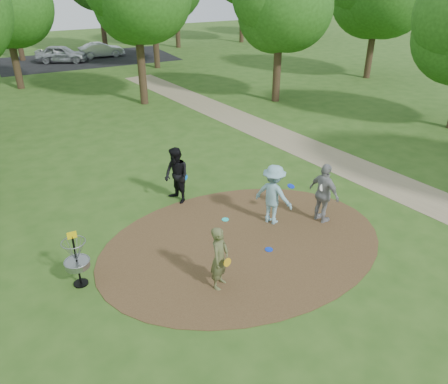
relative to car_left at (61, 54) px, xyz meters
name	(u,v)px	position (x,y,z in m)	size (l,w,h in m)	color
ground	(243,243)	(0.19, -29.52, -0.68)	(100.00, 100.00, 0.00)	#2D5119
dirt_clearing	(243,243)	(0.19, -29.52, -0.67)	(8.40, 8.40, 0.02)	#47301C
footpath	(365,173)	(6.69, -27.52, -0.68)	(2.00, 40.00, 0.01)	#8C7A5B
parking_lot	(89,59)	(2.19, 0.48, -0.68)	(14.00, 8.00, 0.01)	black
player_observer_with_disc	(220,258)	(-1.26, -30.88, 0.16)	(0.73, 0.70, 1.68)	brown
player_throwing_with_disc	(273,195)	(1.56, -28.91, 0.27)	(1.36, 1.42, 1.91)	#82B3C3
player_walking_with_disc	(176,176)	(-0.53, -26.32, 0.27)	(0.90, 1.06, 1.90)	black
player_waiting_with_disc	(324,194)	(2.95, -29.56, 0.28)	(0.63, 1.18, 1.92)	gray
disc_ground_cyan	(225,219)	(0.31, -28.16, -0.65)	(0.22, 0.22, 0.02)	#1CE1D8
disc_ground_blue	(269,249)	(0.65, -30.16, -0.65)	(0.22, 0.22, 0.02)	#0C35DC
car_left	(61,54)	(0.00, 0.00, 0.00)	(1.61, 4.01, 1.36)	#B6B9BE
car_right	(101,50)	(3.41, 0.77, -0.07)	(1.30, 3.72, 1.23)	#B0B3B8
disc_golf_basket	(76,255)	(-4.31, -29.22, 0.19)	(0.63, 0.63, 1.54)	black
tree_ring	(195,14)	(2.92, -20.41, 4.56)	(37.69, 45.96, 9.58)	#332316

